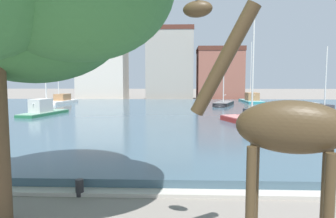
{
  "coord_description": "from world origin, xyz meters",
  "views": [
    {
      "loc": [
        2.81,
        -2.27,
        3.36
      ],
      "look_at": [
        2.31,
        10.53,
        2.2
      ],
      "focal_mm": 31.72,
      "sensor_mm": 36.0,
      "label": 1
    }
  ],
  "objects_px": {
    "sailboat_navy": "(324,116)",
    "sailboat_white": "(59,102)",
    "sailboat_red": "(252,123)",
    "sailboat_teal": "(250,100)",
    "sailboat_black": "(223,105)",
    "mooring_bollard": "(80,188)",
    "giraffe_statue": "(281,132)",
    "sailboat_green": "(46,112)"
  },
  "relations": [
    {
      "from": "sailboat_red",
      "to": "sailboat_teal",
      "type": "distance_m",
      "value": 25.42
    },
    {
      "from": "sailboat_navy",
      "to": "mooring_bollard",
      "type": "distance_m",
      "value": 23.63
    },
    {
      "from": "giraffe_statue",
      "to": "sailboat_navy",
      "type": "height_order",
      "value": "sailboat_navy"
    },
    {
      "from": "sailboat_green",
      "to": "sailboat_white",
      "type": "distance_m",
      "value": 14.26
    },
    {
      "from": "sailboat_black",
      "to": "mooring_bollard",
      "type": "height_order",
      "value": "sailboat_black"
    },
    {
      "from": "sailboat_teal",
      "to": "mooring_bollard",
      "type": "relative_size",
      "value": 18.83
    },
    {
      "from": "giraffe_statue",
      "to": "mooring_bollard",
      "type": "distance_m",
      "value": 6.23
    },
    {
      "from": "sailboat_green",
      "to": "sailboat_navy",
      "type": "height_order",
      "value": "sailboat_green"
    },
    {
      "from": "sailboat_red",
      "to": "sailboat_navy",
      "type": "distance_m",
      "value": 9.19
    },
    {
      "from": "giraffe_statue",
      "to": "sailboat_green",
      "type": "bearing_deg",
      "value": 122.6
    },
    {
      "from": "sailboat_teal",
      "to": "mooring_bollard",
      "type": "xyz_separation_m",
      "value": [
        -13.78,
        -37.26,
        -0.34
      ]
    },
    {
      "from": "sailboat_black",
      "to": "sailboat_teal",
      "type": "height_order",
      "value": "sailboat_teal"
    },
    {
      "from": "sailboat_black",
      "to": "sailboat_teal",
      "type": "distance_m",
      "value": 9.56
    },
    {
      "from": "sailboat_navy",
      "to": "sailboat_green",
      "type": "bearing_deg",
      "value": 178.55
    },
    {
      "from": "sailboat_red",
      "to": "mooring_bollard",
      "type": "height_order",
      "value": "sailboat_red"
    },
    {
      "from": "sailboat_green",
      "to": "mooring_bollard",
      "type": "bearing_deg",
      "value": -62.98
    },
    {
      "from": "sailboat_red",
      "to": "sailboat_navy",
      "type": "relative_size",
      "value": 1.11
    },
    {
      "from": "sailboat_green",
      "to": "sailboat_black",
      "type": "distance_m",
      "value": 20.92
    },
    {
      "from": "sailboat_green",
      "to": "mooring_bollard",
      "type": "xyz_separation_m",
      "value": [
        9.4,
        -18.43,
        -0.36
      ]
    },
    {
      "from": "giraffe_statue",
      "to": "sailboat_teal",
      "type": "height_order",
      "value": "sailboat_teal"
    },
    {
      "from": "sailboat_navy",
      "to": "sailboat_white",
      "type": "distance_m",
      "value": 32.57
    },
    {
      "from": "sailboat_black",
      "to": "giraffe_statue",
      "type": "bearing_deg",
      "value": -96.69
    },
    {
      "from": "sailboat_navy",
      "to": "sailboat_white",
      "type": "xyz_separation_m",
      "value": [
        -29.3,
        14.21,
        0.11
      ]
    },
    {
      "from": "sailboat_red",
      "to": "sailboat_teal",
      "type": "xyz_separation_m",
      "value": [
        5.75,
        24.76,
        0.05
      ]
    },
    {
      "from": "sailboat_black",
      "to": "sailboat_navy",
      "type": "relative_size",
      "value": 1.04
    },
    {
      "from": "sailboat_green",
      "to": "sailboat_navy",
      "type": "distance_m",
      "value": 24.95
    },
    {
      "from": "sailboat_green",
      "to": "sailboat_teal",
      "type": "bearing_deg",
      "value": 39.08
    },
    {
      "from": "sailboat_black",
      "to": "sailboat_white",
      "type": "bearing_deg",
      "value": 173.09
    },
    {
      "from": "sailboat_teal",
      "to": "sailboat_white",
      "type": "bearing_deg",
      "value": -169.21
    },
    {
      "from": "giraffe_statue",
      "to": "sailboat_black",
      "type": "bearing_deg",
      "value": 83.31
    },
    {
      "from": "sailboat_teal",
      "to": "sailboat_white",
      "type": "xyz_separation_m",
      "value": [
        -27.54,
        -5.25,
        -0.02
      ]
    },
    {
      "from": "sailboat_navy",
      "to": "sailboat_white",
      "type": "bearing_deg",
      "value": 154.13
    },
    {
      "from": "sailboat_red",
      "to": "sailboat_teal",
      "type": "bearing_deg",
      "value": 76.93
    },
    {
      "from": "sailboat_navy",
      "to": "sailboat_white",
      "type": "relative_size",
      "value": 0.87
    },
    {
      "from": "sailboat_black",
      "to": "sailboat_white",
      "type": "height_order",
      "value": "sailboat_black"
    },
    {
      "from": "sailboat_red",
      "to": "sailboat_white",
      "type": "relative_size",
      "value": 0.97
    },
    {
      "from": "sailboat_red",
      "to": "sailboat_green",
      "type": "distance_m",
      "value": 18.42
    },
    {
      "from": "giraffe_statue",
      "to": "mooring_bollard",
      "type": "bearing_deg",
      "value": 142.91
    },
    {
      "from": "sailboat_green",
      "to": "sailboat_black",
      "type": "height_order",
      "value": "sailboat_green"
    },
    {
      "from": "sailboat_black",
      "to": "mooring_bollard",
      "type": "bearing_deg",
      "value": -106.12
    },
    {
      "from": "giraffe_statue",
      "to": "sailboat_red",
      "type": "bearing_deg",
      "value": 77.97
    },
    {
      "from": "sailboat_red",
      "to": "sailboat_navy",
      "type": "height_order",
      "value": "sailboat_red"
    }
  ]
}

